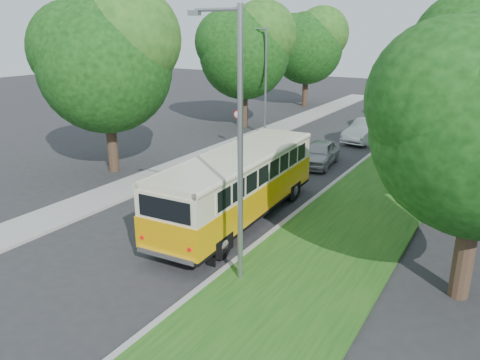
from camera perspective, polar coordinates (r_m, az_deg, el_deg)
The scene contains 13 objects.
ground at distance 18.72m, azimuth -7.44°, elevation -5.37°, with size 120.00×120.00×0.00m, color #27272A.
curb at distance 21.07m, azimuth 8.83°, elevation -2.50°, with size 0.20×70.00×0.15m, color gray.
grass_verge at distance 20.40m, azimuth 14.96°, elevation -3.65°, with size 4.50×70.00×0.13m, color #1A4D14.
sidewalk at distance 25.20m, azimuth -9.12°, elevation 0.89°, with size 2.20×70.00×0.12m, color gray.
treeline at distance 32.36m, azimuth 17.61°, elevation 14.63°, with size 24.27×41.91×9.46m.
lamppost_near at distance 13.09m, azimuth -0.32°, elevation 4.70°, with size 1.71×0.16×8.00m.
lamppost_far at distance 33.40m, azimuth 3.00°, elevation 12.37°, with size 1.71×0.16×7.50m.
warning_sign at distance 30.17m, azimuth -0.34°, elevation 7.18°, with size 0.56×0.10×2.50m.
vintage_bus at distance 18.39m, azimuth -0.19°, elevation -0.86°, with size 2.48×9.65×2.87m, color #DC9A06, non-canonical shape.
car_silver at distance 26.72m, azimuth 9.67°, elevation 3.25°, with size 1.63×4.05×1.38m, color #A1A1A6.
car_white at distance 33.02m, azimuth 15.13°, elevation 5.80°, with size 1.59×4.56×1.50m, color silver.
car_blue at distance 38.23m, azimuth 16.98°, elevation 7.10°, with size 1.85×4.55×1.32m, color navy.
car_grey at distance 38.97m, azimuth 17.14°, elevation 7.37°, with size 2.38×5.16×1.43m, color #5A5C62.
Camera 1 is at (10.77, -13.42, 7.38)m, focal length 35.00 mm.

